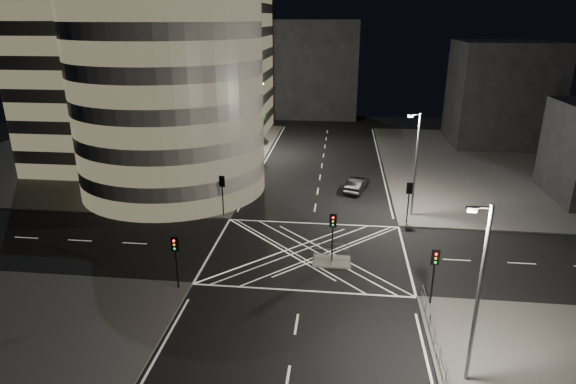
# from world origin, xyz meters

# --- Properties ---
(ground) EXTENTS (120.00, 120.00, 0.00)m
(ground) POSITION_xyz_m (0.00, 0.00, 0.00)
(ground) COLOR black
(ground) RESTS_ON ground
(sidewalk_far_left) EXTENTS (42.00, 42.00, 0.15)m
(sidewalk_far_left) POSITION_xyz_m (-29.00, 27.00, 0.07)
(sidewalk_far_left) COLOR #4E4C49
(sidewalk_far_left) RESTS_ON ground
(sidewalk_far_right) EXTENTS (42.00, 42.00, 0.15)m
(sidewalk_far_right) POSITION_xyz_m (29.00, 27.00, 0.07)
(sidewalk_far_right) COLOR #4E4C49
(sidewalk_far_right) RESTS_ON ground
(central_island) EXTENTS (3.00, 2.00, 0.15)m
(central_island) POSITION_xyz_m (2.00, -1.50, 0.07)
(central_island) COLOR slate
(central_island) RESTS_ON ground
(office_tower_curved) EXTENTS (30.00, 29.00, 27.20)m
(office_tower_curved) POSITION_xyz_m (-20.74, 18.74, 12.65)
(office_tower_curved) COLOR gray
(office_tower_curved) RESTS_ON sidewalk_far_left
(office_block_rear) EXTENTS (24.00, 16.00, 22.00)m
(office_block_rear) POSITION_xyz_m (-22.00, 42.00, 11.15)
(office_block_rear) COLOR gray
(office_block_rear) RESTS_ON sidewalk_far_left
(building_right_far) EXTENTS (14.00, 12.00, 15.00)m
(building_right_far) POSITION_xyz_m (26.00, 40.00, 7.65)
(building_right_far) COLOR black
(building_right_far) RESTS_ON sidewalk_far_right
(building_far_end) EXTENTS (18.00, 8.00, 18.00)m
(building_far_end) POSITION_xyz_m (-4.00, 58.00, 9.00)
(building_far_end) COLOR black
(building_far_end) RESTS_ON ground
(tree_a) EXTENTS (4.41, 4.41, 6.90)m
(tree_a) POSITION_xyz_m (-10.50, 9.00, 4.51)
(tree_a) COLOR black
(tree_a) RESTS_ON sidewalk_far_left
(tree_b) EXTENTS (4.98, 4.98, 7.99)m
(tree_b) POSITION_xyz_m (-10.50, 15.00, 5.27)
(tree_b) COLOR black
(tree_b) RESTS_ON sidewalk_far_left
(tree_c) EXTENTS (3.74, 3.74, 6.34)m
(tree_c) POSITION_xyz_m (-10.50, 21.00, 4.33)
(tree_c) COLOR black
(tree_c) RESTS_ON sidewalk_far_left
(tree_d) EXTENTS (5.02, 5.02, 7.99)m
(tree_d) POSITION_xyz_m (-10.50, 27.00, 5.24)
(tree_d) COLOR black
(tree_d) RESTS_ON sidewalk_far_left
(tree_e) EXTENTS (3.65, 3.65, 6.43)m
(tree_e) POSITION_xyz_m (-10.50, 33.00, 4.46)
(tree_e) COLOR black
(tree_e) RESTS_ON sidewalk_far_left
(traffic_signal_fl) EXTENTS (0.55, 0.22, 4.00)m
(traffic_signal_fl) POSITION_xyz_m (-8.80, 6.80, 2.91)
(traffic_signal_fl) COLOR black
(traffic_signal_fl) RESTS_ON sidewalk_far_left
(traffic_signal_nl) EXTENTS (0.55, 0.22, 4.00)m
(traffic_signal_nl) POSITION_xyz_m (-8.80, -6.80, 2.91)
(traffic_signal_nl) COLOR black
(traffic_signal_nl) RESTS_ON sidewalk_near_left
(traffic_signal_fr) EXTENTS (0.55, 0.22, 4.00)m
(traffic_signal_fr) POSITION_xyz_m (8.80, 6.80, 2.91)
(traffic_signal_fr) COLOR black
(traffic_signal_fr) RESTS_ON sidewalk_far_right
(traffic_signal_nr) EXTENTS (0.55, 0.22, 4.00)m
(traffic_signal_nr) POSITION_xyz_m (8.80, -6.80, 2.91)
(traffic_signal_nr) COLOR black
(traffic_signal_nr) RESTS_ON sidewalk_near_right
(traffic_signal_island) EXTENTS (0.55, 0.22, 4.00)m
(traffic_signal_island) POSITION_xyz_m (2.00, -1.50, 2.91)
(traffic_signal_island) COLOR black
(traffic_signal_island) RESTS_ON central_island
(street_lamp_left_near) EXTENTS (1.25, 0.25, 10.00)m
(street_lamp_left_near) POSITION_xyz_m (-9.44, 12.00, 5.54)
(street_lamp_left_near) COLOR slate
(street_lamp_left_near) RESTS_ON sidewalk_far_left
(street_lamp_left_far) EXTENTS (1.25, 0.25, 10.00)m
(street_lamp_left_far) POSITION_xyz_m (-9.44, 30.00, 5.54)
(street_lamp_left_far) COLOR slate
(street_lamp_left_far) RESTS_ON sidewalk_far_left
(street_lamp_right_far) EXTENTS (1.25, 0.25, 10.00)m
(street_lamp_right_far) POSITION_xyz_m (9.44, 9.00, 5.54)
(street_lamp_right_far) COLOR slate
(street_lamp_right_far) RESTS_ON sidewalk_far_right
(street_lamp_right_near) EXTENTS (1.25, 0.25, 10.00)m
(street_lamp_right_near) POSITION_xyz_m (9.44, -14.00, 5.54)
(street_lamp_right_near) COLOR slate
(street_lamp_right_near) RESTS_ON sidewalk_near_right
(railing_near_right) EXTENTS (0.06, 11.70, 1.10)m
(railing_near_right) POSITION_xyz_m (8.30, -12.15, 0.70)
(railing_near_right) COLOR slate
(railing_near_right) RESTS_ON sidewalk_near_right
(railing_island_south) EXTENTS (2.80, 0.06, 1.10)m
(railing_island_south) POSITION_xyz_m (2.00, -2.40, 0.70)
(railing_island_south) COLOR slate
(railing_island_south) RESTS_ON central_island
(railing_island_north) EXTENTS (2.80, 0.06, 1.10)m
(railing_island_north) POSITION_xyz_m (2.00, -0.60, 0.70)
(railing_island_north) COLOR slate
(railing_island_north) RESTS_ON central_island
(sedan) EXTENTS (3.01, 5.18, 1.61)m
(sedan) POSITION_xyz_m (4.32, 15.52, 0.81)
(sedan) COLOR black
(sedan) RESTS_ON ground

